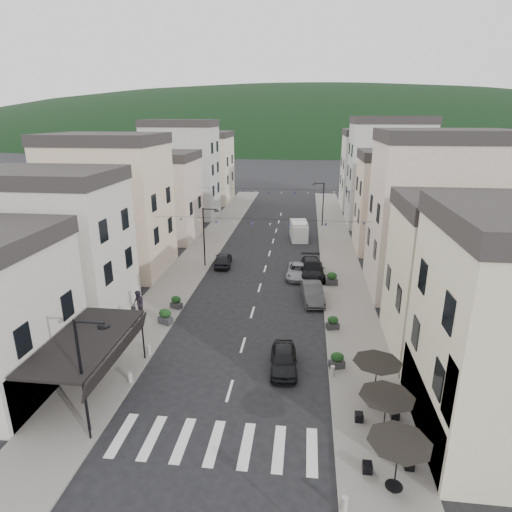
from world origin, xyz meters
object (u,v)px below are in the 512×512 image
Objects in this scene: pedestrian_b at (138,304)px; pedestrian_a at (135,319)px; parked_car_a at (284,359)px; delivery_van at (299,230)px; parked_car_d at (312,269)px; parked_car_b at (312,293)px; parked_car_e at (223,259)px; parked_car_c at (298,271)px.

pedestrian_a is at bearing -29.44° from pedestrian_b.
delivery_van reaches higher than parked_car_a.
parked_car_a is 0.72× the size of parked_car_d.
pedestrian_b is (-12.97, -4.48, 0.38)m from parked_car_b.
pedestrian_a reaches higher than parked_car_e.
pedestrian_b reaches higher than parked_car_e.
pedestrian_a is (-10.68, -25.72, -0.02)m from delivery_van.
parked_car_e is (-7.17, 17.99, 0.02)m from parked_car_a.
parked_car_c is 7.98m from parked_car_e.
parked_car_c is 2.23× the size of pedestrian_a.
parked_car_a is 10.96m from pedestrian_a.
parked_car_c is at bearing -95.08° from delivery_van.
pedestrian_a is (-12.25, -12.72, 0.32)m from parked_car_d.
pedestrian_b is (-0.73, 2.55, 0.00)m from pedestrian_a.
pedestrian_b is at bearing -137.90° from parked_car_c.
parked_car_e is (-8.93, 2.09, -0.10)m from parked_car_d.
parked_car_e reaches higher than parked_car_c.
parked_car_b is 18.76m from delivery_van.
parked_car_b is at bearing -91.39° from delivery_van.
pedestrian_b is at bearing 65.99° from parked_car_e.
pedestrian_b is at bearing -168.38° from parked_car_b.
parked_car_d reaches higher than parked_car_e.
delivery_van is at bearing 92.86° from parked_car_c.
parked_car_a is at bearing -96.58° from delivery_van.
parked_car_b is at bearing 76.66° from parked_car_a.
parked_car_a is 10.36m from parked_car_b.
parked_car_a is 0.88× the size of parked_car_b.
parked_car_e is 0.81× the size of delivery_van.
pedestrian_b reaches higher than parked_car_d.
pedestrian_a reaches higher than parked_car_c.
parked_car_c is at bearing 85.01° from pedestrian_b.
parked_car_a reaches higher than parked_car_c.
parked_car_b is 13.73m from pedestrian_b.
pedestrian_b reaches higher than parked_car_c.
delivery_van reaches higher than parked_car_c.
pedestrian_a is (-3.31, -14.81, 0.42)m from parked_car_e.
parked_car_a is 19.37m from parked_car_e.
pedestrian_b is (-12.97, -10.17, 0.32)m from parked_car_d.
parked_car_d is 1.09× the size of delivery_van.
pedestrian_b is (-11.41, -23.17, -0.02)m from delivery_van.
parked_car_a is at bearing -89.91° from parked_car_c.
pedestrian_a is at bearing 71.62° from parked_car_e.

